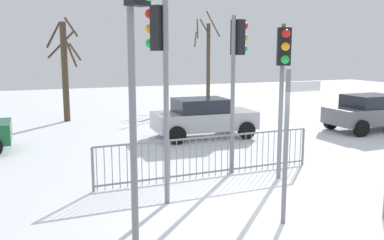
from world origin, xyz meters
TOP-DOWN VIEW (x-y plane):
  - ground_plane at (0.00, 0.00)m, footprint 60.00×60.00m
  - traffic_light_rear_left at (1.53, 1.60)m, footprint 0.40×0.53m
  - traffic_light_mid_left at (0.87, 2.72)m, footprint 0.54×0.38m
  - traffic_light_foreground_right at (-2.79, -1.04)m, footprint 0.39×0.53m
  - traffic_light_mid_right at (-1.71, 1.23)m, footprint 0.43×0.51m
  - direction_sign_post at (0.14, -0.71)m, footprint 0.79×0.10m
  - pedestrian_guard_railing at (-0.00, 2.53)m, footprint 6.01×0.19m
  - car_silver_near at (1.88, 7.21)m, footprint 3.87×2.06m
  - car_grey_far at (8.78, 5.88)m, footprint 3.80×1.92m
  - bare_tree_left at (-2.50, 12.93)m, footprint 1.58×1.57m
  - bare_tree_centre at (6.96, 18.18)m, footprint 1.81×1.80m

SIDE VIEW (x-z plane):
  - ground_plane at x=0.00m, z-range 0.00..0.00m
  - pedestrian_guard_railing at x=0.00m, z-range 0.02..1.09m
  - car_silver_near at x=1.88m, z-range 0.03..1.50m
  - car_grey_far at x=8.78m, z-range 0.03..1.50m
  - direction_sign_post at x=0.14m, z-range 0.18..3.10m
  - bare_tree_left at x=-2.50m, z-range 0.14..4.80m
  - bare_tree_centre at x=6.96m, z-range -0.06..5.62m
  - traffic_light_rear_left at x=1.53m, z-range 0.90..4.78m
  - traffic_light_mid_left at x=0.87m, z-range 0.96..5.09m
  - traffic_light_mid_right at x=-1.71m, z-range 0.99..5.22m
  - traffic_light_foreground_right at x=-2.79m, z-range 1.13..5.99m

